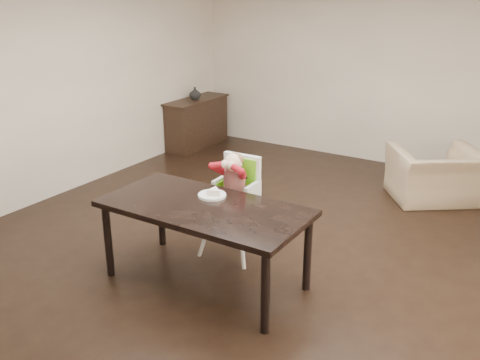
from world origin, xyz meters
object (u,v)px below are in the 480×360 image
object	(u,v)px
high_chair	(236,183)
sideboard	(197,123)
armchair	(436,166)
dining_table	(205,214)

from	to	relation	value
high_chair	sideboard	size ratio (longest dim) A/B	0.83
high_chair	armchair	size ratio (longest dim) A/B	1.03
high_chair	sideboard	world-z (taller)	high_chair
dining_table	sideboard	size ratio (longest dim) A/B	1.43
armchair	high_chair	bearing A→B (deg)	25.30
dining_table	high_chair	size ratio (longest dim) A/B	1.73
armchair	sideboard	xyz separation A→B (m)	(-3.89, 0.36, -0.04)
sideboard	armchair	bearing A→B (deg)	-5.22
armchair	dining_table	bearing A→B (deg)	32.12
armchair	sideboard	world-z (taller)	armchair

